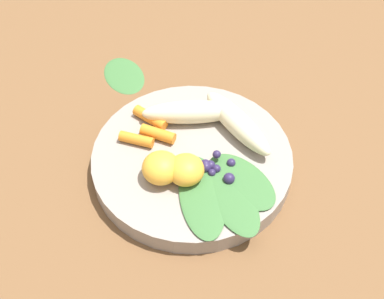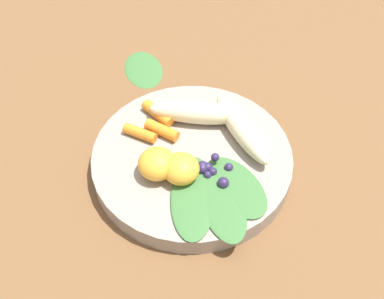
{
  "view_description": "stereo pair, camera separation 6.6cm",
  "coord_description": "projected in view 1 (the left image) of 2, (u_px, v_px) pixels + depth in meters",
  "views": [
    {
      "loc": [
        -0.4,
        -0.15,
        0.54
      ],
      "look_at": [
        0.0,
        0.0,
        0.04
      ],
      "focal_mm": 48.3,
      "sensor_mm": 36.0,
      "label": 1
    },
    {
      "loc": [
        -0.37,
        -0.21,
        0.54
      ],
      "look_at": [
        0.0,
        0.0,
        0.04
      ],
      "focal_mm": 48.3,
      "sensor_mm": 36.0,
      "label": 2
    }
  ],
  "objects": [
    {
      "name": "carrot_mid_right",
      "position": [
        136.0,
        139.0,
        0.68
      ],
      "size": [
        0.02,
        0.05,
        0.01
      ],
      "primitive_type": "cylinder",
      "rotation": [
        0.0,
        1.57,
        7.91
      ],
      "color": "orange",
      "rests_on": "bowl"
    },
    {
      "name": "ground_plane",
      "position": [
        192.0,
        167.0,
        0.69
      ],
      "size": [
        2.4,
        2.4,
        0.0
      ],
      "primitive_type": "plane",
      "color": "brown"
    },
    {
      "name": "carrot_mid_left",
      "position": [
        158.0,
        134.0,
        0.68
      ],
      "size": [
        0.02,
        0.05,
        0.02
      ],
      "primitive_type": "cylinder",
      "rotation": [
        0.0,
        1.57,
        7.82
      ],
      "color": "orange",
      "rests_on": "bowl"
    },
    {
      "name": "banana_peeled_left",
      "position": [
        191.0,
        112.0,
        0.7
      ],
      "size": [
        0.08,
        0.13,
        0.03
      ],
      "primitive_type": "ellipsoid",
      "rotation": [
        0.0,
        0.0,
        8.26
      ],
      "color": "beige",
      "rests_on": "bowl"
    },
    {
      "name": "kale_leaf_right",
      "position": [
        231.0,
        199.0,
        0.62
      ],
      "size": [
        0.12,
        0.11,
        0.0
      ],
      "primitive_type": "ellipsoid",
      "rotation": [
        0.0,
        0.0,
        10.18
      ],
      "color": "#3D7038",
      "rests_on": "bowl"
    },
    {
      "name": "kale_leaf_stray",
      "position": [
        124.0,
        74.0,
        0.81
      ],
      "size": [
        0.11,
        0.11,
        0.01
      ],
      "primitive_type": "ellipsoid",
      "rotation": [
        0.0,
        0.0,
        0.78
      ],
      "color": "#3D7038",
      "rests_on": "ground_plane"
    },
    {
      "name": "kale_leaf_rear",
      "position": [
        241.0,
        181.0,
        0.64
      ],
      "size": [
        0.1,
        0.12,
        0.0
      ],
      "primitive_type": "ellipsoid",
      "rotation": [
        0.0,
        0.0,
        10.48
      ],
      "color": "#3D7038",
      "rests_on": "bowl"
    },
    {
      "name": "blueberry_pile",
      "position": [
        215.0,
        168.0,
        0.65
      ],
      "size": [
        0.04,
        0.05,
        0.02
      ],
      "color": "#2D234C",
      "rests_on": "bowl"
    },
    {
      "name": "carrot_front",
      "position": [
        150.0,
        118.0,
        0.7
      ],
      "size": [
        0.03,
        0.05,
        0.01
      ],
      "primitive_type": "cylinder",
      "rotation": [
        0.0,
        1.57,
        7.56
      ],
      "color": "orange",
      "rests_on": "bowl"
    },
    {
      "name": "banana_peeled_right",
      "position": [
        237.0,
        123.0,
        0.68
      ],
      "size": [
        0.1,
        0.13,
        0.03
      ],
      "primitive_type": "ellipsoid",
      "rotation": [
        0.0,
        0.0,
        7.23
      ],
      "color": "beige",
      "rests_on": "bowl"
    },
    {
      "name": "kale_leaf_left",
      "position": [
        202.0,
        196.0,
        0.62
      ],
      "size": [
        0.14,
        0.11,
        0.0
      ],
      "primitive_type": "ellipsoid",
      "rotation": [
        0.0,
        0.0,
        9.92
      ],
      "color": "#3D7038",
      "rests_on": "bowl"
    },
    {
      "name": "orange_segment_far",
      "position": [
        161.0,
        168.0,
        0.63
      ],
      "size": [
        0.05,
        0.05,
        0.04
      ],
      "primitive_type": "ellipsoid",
      "color": "#F4A833",
      "rests_on": "bowl"
    },
    {
      "name": "orange_segment_near",
      "position": [
        186.0,
        170.0,
        0.63
      ],
      "size": [
        0.05,
        0.05,
        0.03
      ],
      "primitive_type": "ellipsoid",
      "color": "#F4A833",
      "rests_on": "bowl"
    },
    {
      "name": "bowl",
      "position": [
        192.0,
        161.0,
        0.68
      ],
      "size": [
        0.26,
        0.26,
        0.03
      ],
      "primitive_type": "cylinder",
      "color": "gray",
      "rests_on": "ground_plane"
    }
  ]
}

